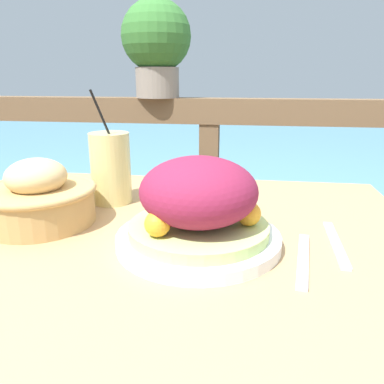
{
  "coord_description": "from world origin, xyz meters",
  "views": [
    {
      "loc": [
        0.14,
        -0.61,
        1.05
      ],
      "look_at": [
        0.04,
        0.06,
        0.84
      ],
      "focal_mm": 35.0,
      "sensor_mm": 36.0,
      "label": 1
    }
  ],
  "objects_px": {
    "drink_glass": "(111,168)",
    "potted_plant": "(156,43)",
    "salad_plate": "(199,208)",
    "bread_basket": "(39,198)"
  },
  "relations": [
    {
      "from": "drink_glass",
      "to": "potted_plant",
      "type": "xyz_separation_m",
      "value": [
        -0.04,
        0.62,
        0.3
      ]
    },
    {
      "from": "salad_plate",
      "to": "bread_basket",
      "type": "xyz_separation_m",
      "value": [
        -0.31,
        0.05,
        -0.01
      ]
    },
    {
      "from": "drink_glass",
      "to": "bread_basket",
      "type": "bearing_deg",
      "value": -123.13
    },
    {
      "from": "salad_plate",
      "to": "bread_basket",
      "type": "distance_m",
      "value": 0.32
    },
    {
      "from": "drink_glass",
      "to": "potted_plant",
      "type": "height_order",
      "value": "potted_plant"
    },
    {
      "from": "drink_glass",
      "to": "potted_plant",
      "type": "distance_m",
      "value": 0.69
    },
    {
      "from": "salad_plate",
      "to": "potted_plant",
      "type": "bearing_deg",
      "value": 107.52
    },
    {
      "from": "salad_plate",
      "to": "potted_plant",
      "type": "xyz_separation_m",
      "value": [
        -0.26,
        0.81,
        0.32
      ]
    },
    {
      "from": "salad_plate",
      "to": "bread_basket",
      "type": "height_order",
      "value": "salad_plate"
    },
    {
      "from": "salad_plate",
      "to": "drink_glass",
      "type": "height_order",
      "value": "drink_glass"
    }
  ]
}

